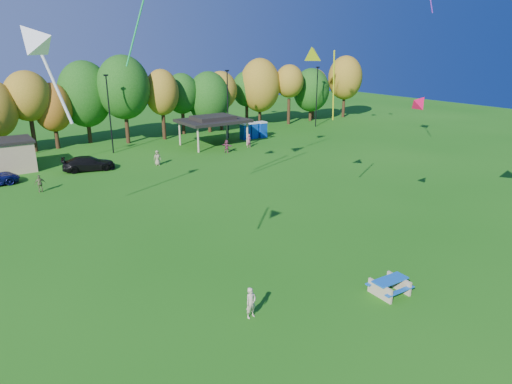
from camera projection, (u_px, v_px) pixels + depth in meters
ground at (342, 315)px, 21.88m from camera, size 160.00×160.00×0.00m
tree_line at (69, 100)px, 55.09m from camera, size 93.57×10.55×11.15m
lamp_posts at (109, 112)px, 52.72m from camera, size 64.50×0.25×9.09m
utility_building at (0, 156)px, 45.68m from camera, size 6.30×4.30×3.25m
pavilion at (213, 120)px, 57.38m from camera, size 8.20×6.20×3.77m
porta_potties at (253, 130)px, 62.42m from camera, size 3.75×1.39×2.18m
picnic_table at (390, 285)px, 23.59m from camera, size 2.00×1.68×0.84m
kite_flyer at (251, 303)px, 21.47m from camera, size 0.60×0.43×1.55m
car_d at (89, 163)px, 46.56m from camera, size 5.44×3.22×1.48m
far_person_1 at (40, 184)px, 39.75m from camera, size 0.91×0.40×1.55m
far_person_2 at (227, 146)px, 54.18m from camera, size 1.07×1.47×1.54m
far_person_3 at (249, 141)px, 56.93m from camera, size 0.65×0.45×1.68m
far_person_4 at (157, 158)px, 48.57m from camera, size 0.90×0.71×1.61m
kite_8 at (313, 53)px, 30.08m from camera, size 2.88×2.65×5.46m
kite_10 at (420, 102)px, 28.58m from camera, size 1.32×1.01×1.33m
kite_14 at (32, 38)px, 13.79m from camera, size 1.87×2.02×3.49m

